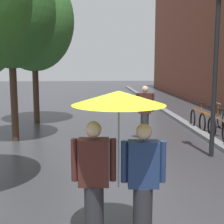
{
  "coord_description": "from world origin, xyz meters",
  "views": [
    {
      "loc": [
        -0.57,
        -4.46,
        2.42
      ],
      "look_at": [
        -0.08,
        2.54,
        1.35
      ],
      "focal_mm": 51.27,
      "sensor_mm": 36.0,
      "label": 1
    }
  ],
  "objects_px": {
    "street_tree_1": "(10,11)",
    "couple_under_umbrella": "(118,141)",
    "parked_bicycle_4": "(217,122)",
    "parked_bicycle_5": "(206,118)",
    "pedestrian_walking_midground": "(145,112)",
    "street_lamp_post": "(216,59)",
    "street_tree_2": "(33,21)"
  },
  "relations": [
    {
      "from": "street_tree_1",
      "to": "couple_under_umbrella",
      "type": "height_order",
      "value": "street_tree_1"
    },
    {
      "from": "street_tree_1",
      "to": "parked_bicycle_4",
      "type": "relative_size",
      "value": 5.11
    },
    {
      "from": "parked_bicycle_5",
      "to": "pedestrian_walking_midground",
      "type": "height_order",
      "value": "pedestrian_walking_midground"
    },
    {
      "from": "pedestrian_walking_midground",
      "to": "street_lamp_post",
      "type": "bearing_deg",
      "value": -53.89
    },
    {
      "from": "street_tree_1",
      "to": "street_lamp_post",
      "type": "relative_size",
      "value": 1.31
    },
    {
      "from": "street_tree_2",
      "to": "pedestrian_walking_midground",
      "type": "xyz_separation_m",
      "value": [
        3.92,
        -3.23,
        -3.2
      ]
    },
    {
      "from": "couple_under_umbrella",
      "to": "street_lamp_post",
      "type": "xyz_separation_m",
      "value": [
        2.81,
        3.93,
        1.11
      ]
    },
    {
      "from": "pedestrian_walking_midground",
      "to": "couple_under_umbrella",
      "type": "bearing_deg",
      "value": -103.05
    },
    {
      "from": "parked_bicycle_4",
      "to": "couple_under_umbrella",
      "type": "xyz_separation_m",
      "value": [
        -4.08,
        -6.76,
        1.05
      ]
    },
    {
      "from": "pedestrian_walking_midground",
      "to": "parked_bicycle_5",
      "type": "bearing_deg",
      "value": 33.23
    },
    {
      "from": "street_tree_1",
      "to": "couple_under_umbrella",
      "type": "bearing_deg",
      "value": -65.74
    },
    {
      "from": "parked_bicycle_4",
      "to": "parked_bicycle_5",
      "type": "relative_size",
      "value": 0.97
    },
    {
      "from": "street_tree_2",
      "to": "parked_bicycle_5",
      "type": "xyz_separation_m",
      "value": [
        6.59,
        -1.48,
        -3.71
      ]
    },
    {
      "from": "street_tree_1",
      "to": "couple_under_umbrella",
      "type": "xyz_separation_m",
      "value": [
        2.71,
        -6.02,
        -2.54
      ]
    },
    {
      "from": "couple_under_umbrella",
      "to": "street_tree_2",
      "type": "bearing_deg",
      "value": 105.63
    },
    {
      "from": "parked_bicycle_4",
      "to": "pedestrian_walking_midground",
      "type": "height_order",
      "value": "pedestrian_walking_midground"
    },
    {
      "from": "street_tree_2",
      "to": "pedestrian_walking_midground",
      "type": "height_order",
      "value": "street_tree_2"
    },
    {
      "from": "couple_under_umbrella",
      "to": "pedestrian_walking_midground",
      "type": "distance_m",
      "value": 6.08
    },
    {
      "from": "street_tree_1",
      "to": "street_tree_2",
      "type": "distance_m",
      "value": 3.11
    },
    {
      "from": "street_lamp_post",
      "to": "street_tree_1",
      "type": "bearing_deg",
      "value": 159.22
    },
    {
      "from": "parked_bicycle_4",
      "to": "couple_under_umbrella",
      "type": "relative_size",
      "value": 0.54
    },
    {
      "from": "parked_bicycle_5",
      "to": "street_lamp_post",
      "type": "height_order",
      "value": "street_lamp_post"
    },
    {
      "from": "street_tree_2",
      "to": "parked_bicycle_5",
      "type": "relative_size",
      "value": 5.29
    },
    {
      "from": "street_tree_1",
      "to": "street_tree_2",
      "type": "bearing_deg",
      "value": 87.04
    },
    {
      "from": "street_tree_1",
      "to": "parked_bicycle_5",
      "type": "distance_m",
      "value": 7.81
    },
    {
      "from": "couple_under_umbrella",
      "to": "pedestrian_walking_midground",
      "type": "relative_size",
      "value": 1.2
    },
    {
      "from": "parked_bicycle_4",
      "to": "couple_under_umbrella",
      "type": "height_order",
      "value": "couple_under_umbrella"
    },
    {
      "from": "couple_under_umbrella",
      "to": "street_lamp_post",
      "type": "height_order",
      "value": "street_lamp_post"
    },
    {
      "from": "street_tree_2",
      "to": "pedestrian_walking_midground",
      "type": "bearing_deg",
      "value": -39.46
    },
    {
      "from": "street_tree_2",
      "to": "pedestrian_walking_midground",
      "type": "distance_m",
      "value": 6.0
    },
    {
      "from": "parked_bicycle_5",
      "to": "street_tree_1",
      "type": "bearing_deg",
      "value": -166.47
    },
    {
      "from": "couple_under_umbrella",
      "to": "street_tree_1",
      "type": "bearing_deg",
      "value": 114.26
    }
  ]
}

